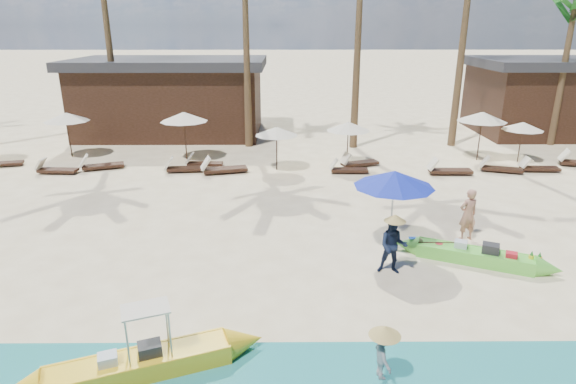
{
  "coord_description": "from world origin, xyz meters",
  "views": [
    {
      "loc": [
        -1.45,
        -10.68,
        6.07
      ],
      "look_at": [
        -1.37,
        2.0,
        1.67
      ],
      "focal_mm": 30.0,
      "sensor_mm": 36.0,
      "label": 1
    }
  ],
  "objects_px": {
    "green_canoe": "(474,255)",
    "blue_umbrella": "(394,179)",
    "tourist": "(468,215)",
    "yellow_canoe": "(139,364)"
  },
  "relations": [
    {
      "from": "green_canoe",
      "to": "tourist",
      "type": "height_order",
      "value": "tourist"
    },
    {
      "from": "tourist",
      "to": "blue_umbrella",
      "type": "relative_size",
      "value": 0.67
    },
    {
      "from": "yellow_canoe",
      "to": "blue_umbrella",
      "type": "height_order",
      "value": "blue_umbrella"
    },
    {
      "from": "yellow_canoe",
      "to": "tourist",
      "type": "distance_m",
      "value": 9.98
    },
    {
      "from": "green_canoe",
      "to": "blue_umbrella",
      "type": "height_order",
      "value": "blue_umbrella"
    },
    {
      "from": "green_canoe",
      "to": "yellow_canoe",
      "type": "height_order",
      "value": "yellow_canoe"
    },
    {
      "from": "yellow_canoe",
      "to": "blue_umbrella",
      "type": "relative_size",
      "value": 2.12
    },
    {
      "from": "green_canoe",
      "to": "yellow_canoe",
      "type": "relative_size",
      "value": 0.89
    },
    {
      "from": "blue_umbrella",
      "to": "tourist",
      "type": "bearing_deg",
      "value": 17.1
    },
    {
      "from": "yellow_canoe",
      "to": "blue_umbrella",
      "type": "xyz_separation_m",
      "value": [
        5.63,
        5.11,
        1.92
      ]
    }
  ]
}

